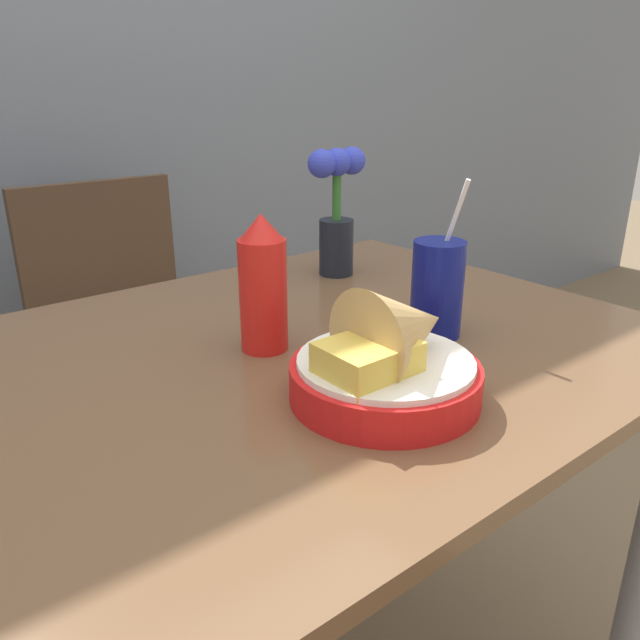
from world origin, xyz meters
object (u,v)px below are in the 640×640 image
at_px(drink_cup, 437,292).
at_px(flower_vase, 337,208).
at_px(food_basket, 391,358).
at_px(chair_far_window, 121,331).
at_px(ketchup_bottle, 263,285).

height_order(drink_cup, flower_vase, flower_vase).
bearing_deg(food_basket, flower_vase, 56.95).
height_order(chair_far_window, ketchup_bottle, ketchup_bottle).
xyz_separation_m(chair_far_window, food_basket, (-0.03, -1.00, 0.29)).
height_order(chair_far_window, drink_cup, drink_cup).
bearing_deg(flower_vase, food_basket, -123.05).
bearing_deg(ketchup_bottle, drink_cup, -27.01).
distance_m(drink_cup, flower_vase, 0.36).
distance_m(ketchup_bottle, flower_vase, 0.40).
xyz_separation_m(ketchup_bottle, drink_cup, (0.24, -0.12, -0.03)).
relative_size(chair_far_window, flower_vase, 3.60).
distance_m(chair_far_window, food_basket, 1.04).
relative_size(chair_far_window, ketchup_bottle, 4.51).
bearing_deg(flower_vase, chair_far_window, 115.16).
height_order(chair_far_window, flower_vase, flower_vase).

